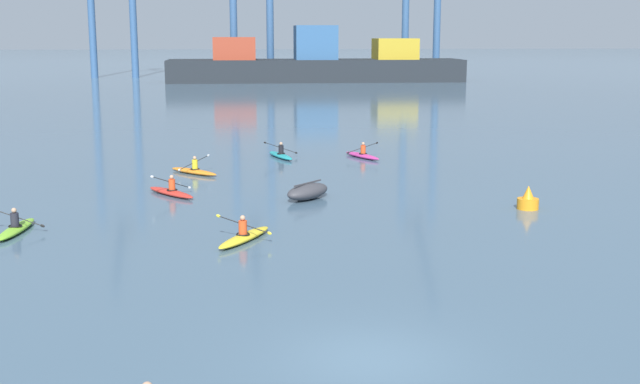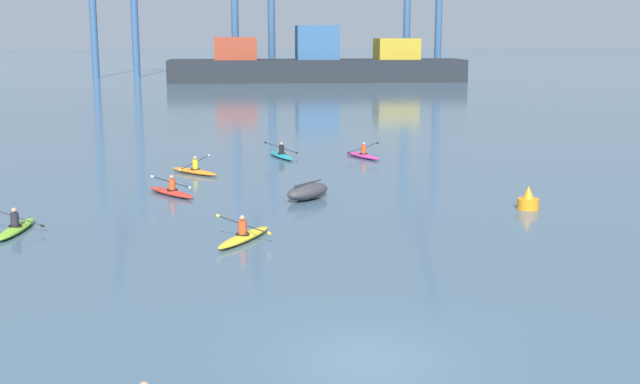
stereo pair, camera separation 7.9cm
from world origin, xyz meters
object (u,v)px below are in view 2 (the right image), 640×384
at_px(channel_buoy, 528,201).
at_px(kayak_yellow, 244,236).
at_px(kayak_magenta, 363,155).
at_px(kayak_lime, 16,228).
at_px(kayak_teal, 281,155).
at_px(capsized_dinghy, 308,191).
at_px(kayak_red, 171,192).
at_px(container_barge, 317,64).
at_px(kayak_orange, 194,171).

height_order(channel_buoy, kayak_yellow, channel_buoy).
height_order(kayak_magenta, kayak_lime, kayak_lime).
relative_size(kayak_teal, kayak_lime, 0.99).
xyz_separation_m(capsized_dinghy, kayak_lime, (-11.24, -5.05, -0.18)).
xyz_separation_m(channel_buoy, kayak_magenta, (-4.80, 14.82, -0.19)).
bearing_deg(kayak_red, kayak_magenta, 45.13).
xyz_separation_m(kayak_red, kayak_lime, (-5.11, -6.54, 0.00)).
bearing_deg(kayak_red, capsized_dinghy, -13.66).
bearing_deg(kayak_yellow, kayak_lime, 166.17).
relative_size(container_barge, kayak_yellow, 14.08).
distance_m(capsized_dinghy, kayak_orange, 9.00).
relative_size(capsized_dinghy, kayak_red, 0.88).
relative_size(kayak_yellow, kayak_lime, 0.94).
distance_m(kayak_orange, kayak_teal, 7.07).
height_order(kayak_red, kayak_teal, kayak_red).
distance_m(container_barge, kayak_lime, 98.69).
xyz_separation_m(container_barge, kayak_teal, (-9.31, -79.19, -2.50)).
xyz_separation_m(kayak_yellow, kayak_red, (-3.28, 8.61, 0.00)).
bearing_deg(kayak_lime, kayak_teal, 58.60).
relative_size(container_barge, kayak_lime, 13.30).
bearing_deg(capsized_dinghy, kayak_orange, 126.98).
xyz_separation_m(channel_buoy, kayak_teal, (-9.63, 15.30, -0.19)).
relative_size(kayak_orange, kayak_yellow, 0.87).
xyz_separation_m(container_barge, kayak_orange, (-14.12, -84.38, -2.50)).
relative_size(container_barge, capsized_dinghy, 17.09).
xyz_separation_m(kayak_yellow, kayak_lime, (-8.39, 2.07, 0.00)).
relative_size(channel_buoy, kayak_orange, 0.35).
height_order(container_barge, channel_buoy, container_barge).
bearing_deg(kayak_lime, kayak_red, 51.99).
bearing_deg(kayak_orange, kayak_yellow, -79.82).
distance_m(container_barge, kayak_red, 91.33).
relative_size(kayak_magenta, kayak_orange, 1.18).
xyz_separation_m(container_barge, channel_buoy, (0.32, -94.49, -2.31)).
height_order(channel_buoy, kayak_red, kayak_red).
bearing_deg(capsized_dinghy, container_barge, 84.57).
height_order(container_barge, kayak_magenta, container_barge).
bearing_deg(kayak_yellow, kayak_orange, 100.18).
bearing_deg(capsized_dinghy, kayak_red, 166.34).
bearing_deg(kayak_teal, container_barge, 83.29).
distance_m(capsized_dinghy, kayak_yellow, 7.67).
relative_size(capsized_dinghy, kayak_magenta, 0.80).
height_order(kayak_orange, kayak_teal, kayak_teal).
bearing_deg(kayak_lime, capsized_dinghy, 24.21).
relative_size(channel_buoy, kayak_red, 0.33).
distance_m(kayak_red, kayak_teal, 12.21).
bearing_deg(capsized_dinghy, kayak_teal, 92.78).
bearing_deg(kayak_lime, kayak_orange, 64.56).
bearing_deg(kayak_yellow, channel_buoy, 19.45).
bearing_deg(capsized_dinghy, kayak_lime, -155.79).
xyz_separation_m(kayak_orange, kayak_red, (-0.71, -5.70, -0.00)).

